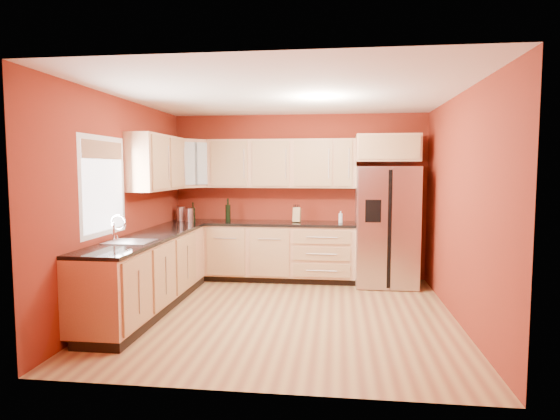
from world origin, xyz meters
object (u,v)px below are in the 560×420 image
object	(u,v)px
refrigerator	(386,226)
knife_block	(297,215)
canister_left	(181,214)
soap_dispenser	(341,217)
wine_bottle_a	(228,210)

from	to	relation	value
refrigerator	knife_block	bearing A→B (deg)	176.11
canister_left	soap_dispenser	xyz separation A→B (m)	(2.52, 0.04, -0.02)
wine_bottle_a	knife_block	distance (m)	1.08
refrigerator	wine_bottle_a	size ratio (longest dim) A/B	4.89
canister_left	soap_dispenser	bearing A→B (deg)	0.85
knife_block	canister_left	bearing A→B (deg)	-173.43
refrigerator	soap_dispenser	distance (m)	0.70
soap_dispenser	refrigerator	bearing A→B (deg)	-9.57
refrigerator	knife_block	world-z (taller)	refrigerator
refrigerator	soap_dispenser	world-z (taller)	refrigerator
refrigerator	knife_block	distance (m)	1.36
refrigerator	canister_left	distance (m)	3.20
canister_left	wine_bottle_a	xyz separation A→B (m)	(0.78, -0.04, 0.07)
refrigerator	knife_block	size ratio (longest dim) A/B	7.91
canister_left	wine_bottle_a	distance (m)	0.78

